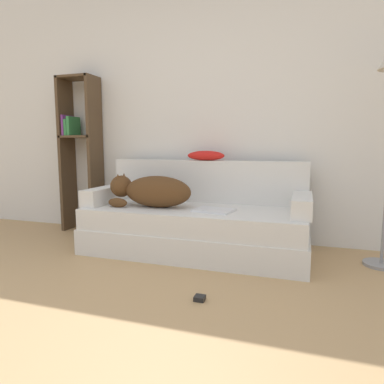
% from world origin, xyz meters
% --- Properties ---
extents(ground_plane, '(20.00, 20.00, 0.00)m').
position_xyz_m(ground_plane, '(0.00, 0.00, 0.00)').
color(ground_plane, tan).
extents(wall_back, '(6.95, 0.06, 2.70)m').
position_xyz_m(wall_back, '(0.00, 2.42, 1.35)').
color(wall_back, silver).
rests_on(wall_back, ground_plane).
extents(couch, '(1.93, 0.84, 0.40)m').
position_xyz_m(couch, '(0.17, 1.85, 0.20)').
color(couch, silver).
rests_on(couch, ground_plane).
extents(couch_backrest, '(1.89, 0.15, 0.40)m').
position_xyz_m(couch_backrest, '(0.17, 2.20, 0.60)').
color(couch_backrest, silver).
rests_on(couch_backrest, couch).
extents(couch_arm_left, '(0.15, 0.65, 0.15)m').
position_xyz_m(couch_arm_left, '(-0.72, 1.84, 0.48)').
color(couch_arm_left, silver).
rests_on(couch_arm_left, couch).
extents(couch_arm_right, '(0.15, 0.65, 0.15)m').
position_xyz_m(couch_arm_right, '(1.06, 1.84, 0.48)').
color(couch_arm_right, silver).
rests_on(couch_arm_right, couch).
extents(dog, '(0.77, 0.29, 0.29)m').
position_xyz_m(dog, '(-0.21, 1.76, 0.54)').
color(dog, '#513319').
rests_on(dog, couch).
extents(laptop, '(0.35, 0.28, 0.02)m').
position_xyz_m(laptop, '(0.37, 1.73, 0.41)').
color(laptop, silver).
rests_on(laptop, couch).
extents(throw_pillow, '(0.36, 0.17, 0.09)m').
position_xyz_m(throw_pillow, '(0.17, 2.18, 0.85)').
color(throw_pillow, red).
rests_on(throw_pillow, couch_backrest).
extents(bookshelf, '(0.41, 0.26, 1.68)m').
position_xyz_m(bookshelf, '(-1.29, 2.23, 0.93)').
color(bookshelf, '#4C3823').
rests_on(bookshelf, ground_plane).
extents(power_adapter, '(0.06, 0.06, 0.03)m').
position_xyz_m(power_adapter, '(0.49, 0.93, 0.01)').
color(power_adapter, black).
rests_on(power_adapter, ground_plane).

